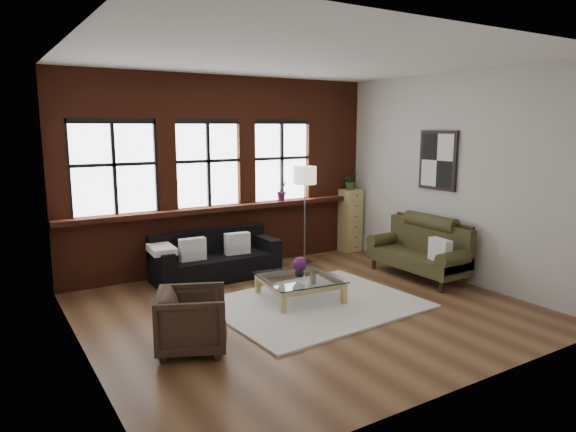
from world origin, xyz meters
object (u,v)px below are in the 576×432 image
dark_sofa (216,256)px  armchair (192,320)px  drawer_chest (349,220)px  vintage_settee (418,250)px  vase (300,272)px  coffee_table (300,288)px  floor_lamp (305,211)px

dark_sofa → armchair: dark_sofa is taller
dark_sofa → drawer_chest: 2.98m
vintage_settee → vase: 2.17m
dark_sofa → coffee_table: 1.67m
armchair → vase: size_ratio=5.37×
dark_sofa → vase: 1.65m
vase → drawer_chest: drawer_chest is taller
armchair → vase: (1.87, 0.76, 0.06)m
vintage_settee → floor_lamp: 2.04m
dark_sofa → coffee_table: dark_sofa is taller
vase → floor_lamp: 2.04m
vintage_settee → floor_lamp: (-1.02, 1.70, 0.47)m
coffee_table → drawer_chest: size_ratio=0.85×
drawer_chest → coffee_table: bearing=-141.4°
dark_sofa → coffee_table: (0.57, -1.55, -0.20)m
vintage_settee → drawer_chest: size_ratio=1.43×
drawer_chest → vase: bearing=-141.4°
drawer_chest → floor_lamp: 1.32m
vintage_settee → floor_lamp: size_ratio=0.92×
vintage_settee → armchair: bearing=-170.7°
armchair → drawer_chest: (4.25, 2.66, 0.26)m
coffee_table → floor_lamp: 2.11m
armchair → drawer_chest: bearing=-34.1°
vase → armchair: bearing=-157.8°
dark_sofa → drawer_chest: (2.95, 0.35, 0.24)m
dark_sofa → vintage_settee: bearing=-31.1°
dark_sofa → armchair: 2.66m
coffee_table → vase: (0.00, 0.00, 0.24)m
drawer_chest → armchair: bearing=-148.0°
vintage_settee → drawer_chest: 2.02m
vase → floor_lamp: bearing=54.4°
floor_lamp → dark_sofa: bearing=-178.5°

